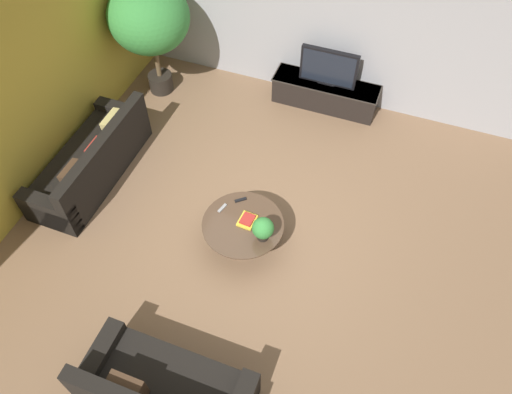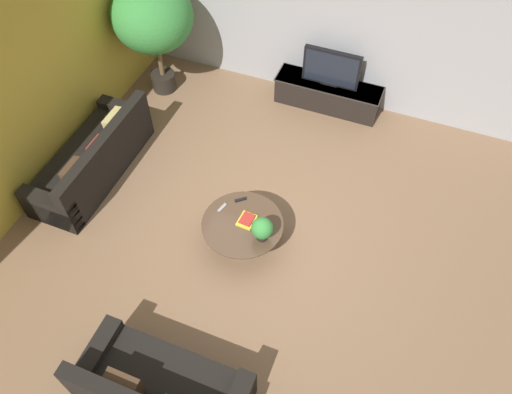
# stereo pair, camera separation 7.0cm
# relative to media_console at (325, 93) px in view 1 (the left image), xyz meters

# --- Properties ---
(ground_plane) EXTENTS (24.00, 24.00, 0.00)m
(ground_plane) POSITION_rel_media_console_xyz_m (-0.18, -2.94, -0.25)
(ground_plane) COLOR brown
(back_wall_stone) EXTENTS (7.40, 0.12, 3.00)m
(back_wall_stone) POSITION_rel_media_console_xyz_m (-0.18, 0.32, 1.25)
(back_wall_stone) COLOR #939399
(back_wall_stone) RESTS_ON ground
(side_wall_left) EXTENTS (0.12, 7.40, 3.00)m
(side_wall_left) POSITION_rel_media_console_xyz_m (-3.44, -2.74, 1.25)
(side_wall_left) COLOR gold
(side_wall_left) RESTS_ON ground
(media_console) EXTENTS (1.78, 0.50, 0.47)m
(media_console) POSITION_rel_media_console_xyz_m (0.00, 0.00, 0.00)
(media_console) COLOR black
(media_console) RESTS_ON ground
(television) EXTENTS (0.94, 0.13, 0.62)m
(television) POSITION_rel_media_console_xyz_m (0.00, -0.00, 0.53)
(television) COLOR black
(television) RESTS_ON media_console
(coffee_table) EXTENTS (1.08, 1.08, 0.42)m
(coffee_table) POSITION_rel_media_console_xyz_m (-0.26, -3.11, 0.05)
(coffee_table) COLOR #756656
(coffee_table) RESTS_ON ground
(couch_by_wall) EXTENTS (0.84, 2.19, 0.84)m
(couch_by_wall) POSITION_rel_media_console_xyz_m (-2.80, -2.77, 0.04)
(couch_by_wall) COLOR black
(couch_by_wall) RESTS_ON ground
(couch_near_entry) EXTENTS (1.82, 0.84, 0.84)m
(couch_near_entry) POSITION_rel_media_console_xyz_m (-0.26, -5.37, 0.04)
(couch_near_entry) COLOR black
(couch_near_entry) RESTS_ON ground
(potted_palm_tall) EXTENTS (1.28, 1.28, 1.99)m
(potted_palm_tall) POSITION_rel_media_console_xyz_m (-2.80, -0.62, 1.14)
(potted_palm_tall) COLOR black
(potted_palm_tall) RESTS_ON ground
(potted_plant_tabletop) EXTENTS (0.28, 0.28, 0.35)m
(potted_plant_tabletop) POSITION_rel_media_console_xyz_m (0.06, -3.22, 0.38)
(potted_plant_tabletop) COLOR black
(potted_plant_tabletop) RESTS_ON coffee_table
(book_stack) EXTENTS (0.22, 0.26, 0.06)m
(book_stack) POSITION_rel_media_console_xyz_m (-0.22, -3.05, 0.20)
(book_stack) COLOR gold
(book_stack) RESTS_ON coffee_table
(remote_black) EXTENTS (0.15, 0.13, 0.02)m
(remote_black) POSITION_rel_media_console_xyz_m (-0.43, -2.76, 0.19)
(remote_black) COLOR black
(remote_black) RESTS_ON coffee_table
(remote_silver) EXTENTS (0.08, 0.16, 0.02)m
(remote_silver) POSITION_rel_media_console_xyz_m (-0.61, -2.97, 0.19)
(remote_silver) COLOR gray
(remote_silver) RESTS_ON coffee_table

